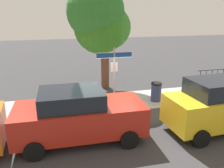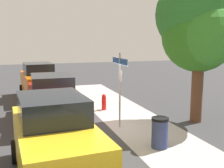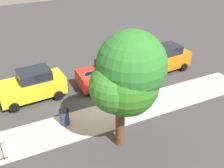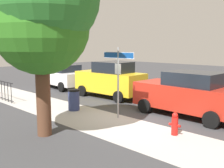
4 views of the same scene
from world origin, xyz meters
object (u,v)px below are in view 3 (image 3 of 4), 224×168
Objects in this scene: car_red at (110,73)px; car_yellow at (33,85)px; car_orange at (163,59)px; fire_hydrant at (140,94)px; street_sign at (99,80)px; shade_tree at (127,77)px; trash_bin at (65,117)px.

car_yellow is at bearing -5.08° from car_red.
car_orange reaches higher than fire_hydrant.
fire_hydrant is at bearing 175.97° from street_sign.
shade_tree reaches higher than car_red.
street_sign is 3.29m from fire_hydrant.
car_orange is 5.70× the size of fire_hydrant.
car_yellow is at bearing -26.51° from fire_hydrant.
street_sign is 3.75× the size of fire_hydrant.
car_orange is at bearing -160.82° from trash_bin.
fire_hydrant is at bearing -131.96° from shade_tree.
street_sign is 0.48× the size of shade_tree.
shade_tree is at bearing 72.24° from car_red.
car_red is at bearing -128.85° from street_sign.
car_red is (4.66, 0.25, -0.06)m from car_orange.
car_orange is at bearing -143.14° from fire_hydrant.
street_sign reaches higher than car_yellow.
street_sign is 0.66× the size of car_orange.
street_sign is 0.69× the size of car_yellow.
car_orange is at bearing -176.09° from car_red.
car_red is 5.14m from trash_bin.
shade_tree is (0.03, 3.37, 1.86)m from street_sign.
shade_tree is 6.73m from car_red.
car_yellow reaches higher than trash_bin.
street_sign is at bearing 51.98° from car_red.
shade_tree is 1.43× the size of car_yellow.
shade_tree is 1.33× the size of car_red.
shade_tree is 5.55m from fire_hydrant.
trash_bin is at bearing 103.46° from car_yellow.
car_yellow is (5.28, -0.55, 0.07)m from car_red.
fire_hydrant is (-2.82, 0.20, -1.69)m from street_sign.
car_red reaches higher than fire_hydrant.
shade_tree is at bearing 89.45° from street_sign.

